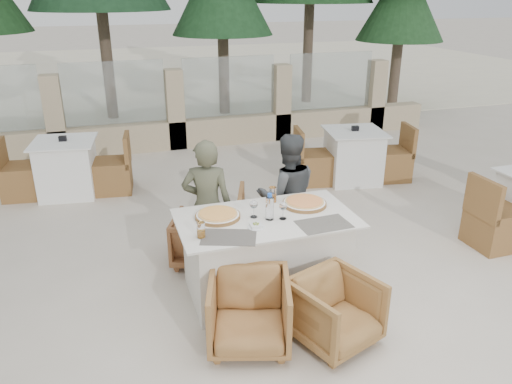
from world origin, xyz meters
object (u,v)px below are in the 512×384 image
object	(u,v)px
pizza_left	(218,215)
pizza_right	(304,203)
water_bottle	(270,207)
diner_right	(287,196)
bg_table_a	(67,168)
armchair_far_right	(271,218)
armchair_far_left	(202,239)
olive_dish	(256,225)
armchair_near_right	(335,311)
bg_table_b	(353,156)
armchair_near_left	(249,312)
wine_glass_near	(283,209)
dining_table	(266,255)
beer_glass_right	(273,195)
beer_glass_left	(201,230)
diner_left	(207,206)
wine_glass_centre	(254,208)

from	to	relation	value
pizza_left	pizza_right	xyz separation A→B (m)	(0.85, 0.02, 0.00)
water_bottle	diner_right	size ratio (longest dim) A/B	0.19
water_bottle	bg_table_a	world-z (taller)	water_bottle
pizza_left	armchair_far_right	distance (m)	1.16
armchair_far_left	olive_dish	bearing A→B (deg)	132.13
armchair_near_right	bg_table_b	bearing A→B (deg)	40.04
armchair_far_right	armchair_near_right	bearing A→B (deg)	107.48
pizza_right	armchair_far_right	bearing A→B (deg)	96.90
armchair_far_right	armchair_near_left	world-z (taller)	armchair_far_right
armchair_far_right	bg_table_b	world-z (taller)	bg_table_b
armchair_far_left	armchair_near_right	distance (m)	1.76
bg_table_a	wine_glass_near	bearing A→B (deg)	-51.13
dining_table	armchair_far_left	xyz separation A→B (m)	(-0.46, 0.73, -0.12)
armchair_far_left	armchair_near_left	bearing A→B (deg)	116.90
pizza_left	bg_table_a	xyz separation A→B (m)	(-1.42, 3.01, -0.41)
olive_dish	bg_table_b	world-z (taller)	olive_dish
dining_table	beer_glass_right	bearing A→B (deg)	61.54
beer_glass_left	olive_dish	distance (m)	0.49
armchair_near_right	bg_table_b	world-z (taller)	bg_table_b
wine_glass_near	armchair_far_left	bearing A→B (deg)	126.08
pizza_right	wine_glass_near	bearing A→B (deg)	-143.29
diner_right	bg_table_b	distance (m)	2.49
wine_glass_near	bg_table_a	xyz separation A→B (m)	(-1.97, 3.22, -0.48)
dining_table	armchair_far_right	world-z (taller)	dining_table
wine_glass_near	diner_left	world-z (taller)	diner_left
water_bottle	armchair_far_right	world-z (taller)	water_bottle
armchair_near_left	armchair_far_left	bearing A→B (deg)	110.51
diner_right	pizza_right	bearing A→B (deg)	95.42
beer_glass_left	diner_right	xyz separation A→B (m)	(1.09, 0.86, -0.17)
wine_glass_near	bg_table_b	size ratio (longest dim) A/B	0.11
wine_glass_centre	bg_table_b	distance (m)	3.34
diner_left	bg_table_a	xyz separation A→B (m)	(-1.43, 2.53, -0.30)
bg_table_b	wine_glass_near	bearing A→B (deg)	-119.48
beer_glass_right	olive_dish	bearing A→B (deg)	-123.33
armchair_near_right	pizza_right	bearing A→B (deg)	62.22
water_bottle	beer_glass_right	size ratio (longest dim) A/B	1.68
dining_table	wine_glass_near	size ratio (longest dim) A/B	8.70
wine_glass_centre	diner_right	distance (m)	0.85
dining_table	water_bottle	distance (m)	0.51
pizza_right	armchair_near_right	bearing A→B (deg)	-97.71
bg_table_a	bg_table_b	bearing A→B (deg)	-2.76
armchair_far_right	diner_left	bearing A→B (deg)	38.05
wine_glass_centre	wine_glass_near	world-z (taller)	same
olive_dish	diner_right	world-z (taller)	diner_right
pizza_right	beer_glass_right	xyz separation A→B (m)	(-0.26, 0.17, 0.05)
wine_glass_near	pizza_right	bearing A→B (deg)	36.71
diner_left	olive_dish	bearing A→B (deg)	126.90
wine_glass_near	diner_right	distance (m)	0.82
pizza_left	armchair_near_left	distance (m)	0.95
armchair_far_left	diner_right	world-z (taller)	diner_right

